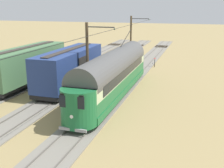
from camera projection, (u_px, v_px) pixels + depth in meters
name	position (u px, v px, depth m)	size (l,w,h in m)	color
ground_plane	(79.00, 83.00, 31.25)	(220.00, 220.00, 0.00)	#937F51
track_streetcar_siding	(123.00, 85.00, 30.08)	(2.80, 80.00, 0.18)	slate
track_adjacent_siding	(80.00, 81.00, 31.53)	(2.80, 80.00, 0.18)	slate
track_third_siding	(40.00, 78.00, 32.97)	(2.80, 80.00, 0.18)	slate
vintage_streetcar	(113.00, 73.00, 26.09)	(2.65, 18.40, 5.52)	#196033
coach_adjacent	(70.00, 67.00, 28.80)	(2.96, 11.05, 3.85)	navy
coach_far_siding	(27.00, 64.00, 30.23)	(2.96, 12.07, 3.85)	#477047
catenary_pole_foreground	(131.00, 37.00, 43.04)	(2.92, 0.28, 6.78)	#4C3D28
catenary_pole_mid_near	(88.00, 57.00, 26.77)	(2.92, 0.28, 6.78)	#4C3D28
overhead_wire_run	(116.00, 28.00, 26.00)	(2.72, 39.40, 0.18)	black
switch_stand	(155.00, 62.00, 38.94)	(0.50, 0.30, 1.24)	black
spare_tie_stack	(18.00, 75.00, 33.57)	(2.40, 2.40, 0.54)	#2D2316
track_end_bumper	(89.00, 54.00, 47.11)	(1.80, 0.60, 0.80)	#B2A519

